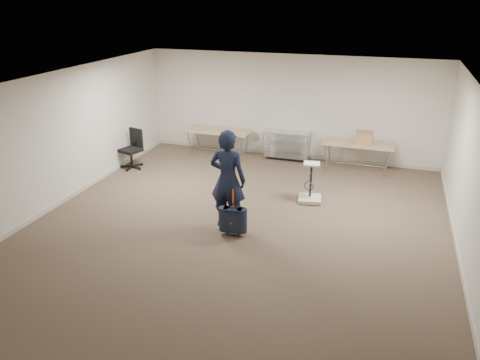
% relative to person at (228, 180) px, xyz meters
% --- Properties ---
extents(ground, '(9.00, 9.00, 0.00)m').
position_rel_person_xyz_m(ground, '(0.20, 0.04, -0.98)').
color(ground, '#46362A').
rests_on(ground, ground).
extents(room_shell, '(8.00, 9.00, 9.00)m').
position_rel_person_xyz_m(room_shell, '(0.20, 1.42, -0.93)').
color(room_shell, silver).
rests_on(room_shell, ground).
extents(folding_table_left, '(1.80, 0.75, 0.73)m').
position_rel_person_xyz_m(folding_table_left, '(-1.70, 3.99, -0.30)').
color(folding_table_left, tan).
rests_on(folding_table_left, ground).
extents(folding_table_right, '(1.80, 0.75, 0.73)m').
position_rel_person_xyz_m(folding_table_right, '(2.10, 3.99, -0.30)').
color(folding_table_right, tan).
rests_on(folding_table_right, ground).
extents(wire_shelf, '(1.22, 0.47, 0.80)m').
position_rel_person_xyz_m(wire_shelf, '(0.20, 4.24, -0.54)').
color(wire_shelf, silver).
rests_on(wire_shelf, ground).
extents(person, '(0.74, 0.51, 1.96)m').
position_rel_person_xyz_m(person, '(0.00, 0.00, 0.00)').
color(person, black).
rests_on(person, ground).
extents(suitcase, '(0.36, 0.23, 0.94)m').
position_rel_person_xyz_m(suitcase, '(0.22, -0.34, -0.66)').
color(suitcase, black).
rests_on(suitcase, ground).
extents(office_chair, '(0.62, 0.62, 1.02)m').
position_rel_person_xyz_m(office_chair, '(-3.48, 2.35, -0.67)').
color(office_chair, black).
rests_on(office_chair, ground).
extents(equipment_cart, '(0.56, 0.56, 0.90)m').
position_rel_person_xyz_m(equipment_cart, '(1.32, 1.65, -0.74)').
color(equipment_cart, beige).
rests_on(equipment_cart, ground).
extents(cardboard_box, '(0.41, 0.31, 0.31)m').
position_rel_person_xyz_m(cardboard_box, '(2.22, 4.00, -0.10)').
color(cardboard_box, '#976246').
rests_on(cardboard_box, folding_table_right).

